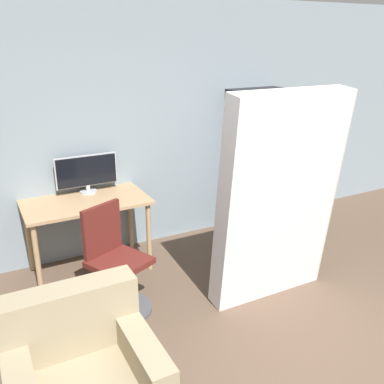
{
  "coord_description": "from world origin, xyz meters",
  "views": [
    {
      "loc": [
        -1.81,
        -1.43,
        2.28
      ],
      "look_at": [
        -0.23,
        1.59,
        1.05
      ],
      "focal_mm": 40.0,
      "sensor_mm": 36.0,
      "label": 1
    }
  ],
  "objects_px": {
    "bookshelf": "(247,161)",
    "mattress_near": "(279,200)",
    "office_chair": "(116,269)",
    "armchair": "(84,383)",
    "monitor": "(87,172)"
  },
  "relations": [
    {
      "from": "office_chair",
      "to": "mattress_near",
      "type": "relative_size",
      "value": 0.5
    },
    {
      "from": "monitor",
      "to": "office_chair",
      "type": "relative_size",
      "value": 0.66
    },
    {
      "from": "office_chair",
      "to": "armchair",
      "type": "bearing_deg",
      "value": -117.43
    },
    {
      "from": "monitor",
      "to": "mattress_near",
      "type": "xyz_separation_m",
      "value": [
        1.28,
        -1.5,
        -0.03
      ]
    },
    {
      "from": "monitor",
      "to": "armchair",
      "type": "distance_m",
      "value": 2.3
    },
    {
      "from": "office_chair",
      "to": "mattress_near",
      "type": "xyz_separation_m",
      "value": [
        1.35,
        -0.47,
        0.56
      ]
    },
    {
      "from": "bookshelf",
      "to": "mattress_near",
      "type": "bearing_deg",
      "value": -115.22
    },
    {
      "from": "armchair",
      "to": "monitor",
      "type": "bearing_deg",
      "value": 73.5
    },
    {
      "from": "office_chair",
      "to": "armchair",
      "type": "xyz_separation_m",
      "value": [
        -0.56,
        -1.08,
        -0.08
      ]
    },
    {
      "from": "monitor",
      "to": "bookshelf",
      "type": "relative_size",
      "value": 0.37
    },
    {
      "from": "mattress_near",
      "to": "armchair",
      "type": "distance_m",
      "value": 2.1
    },
    {
      "from": "office_chair",
      "to": "bookshelf",
      "type": "height_order",
      "value": "bookshelf"
    },
    {
      "from": "monitor",
      "to": "mattress_near",
      "type": "height_order",
      "value": "mattress_near"
    },
    {
      "from": "bookshelf",
      "to": "mattress_near",
      "type": "height_order",
      "value": "mattress_near"
    },
    {
      "from": "bookshelf",
      "to": "mattress_near",
      "type": "xyz_separation_m",
      "value": [
        -0.7,
        -1.49,
        0.11
      ]
    }
  ]
}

